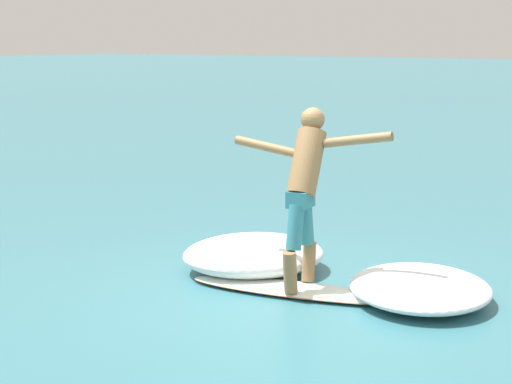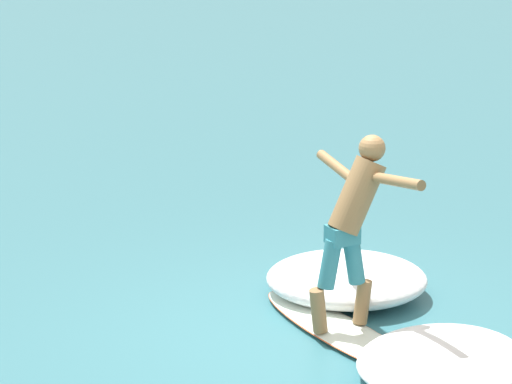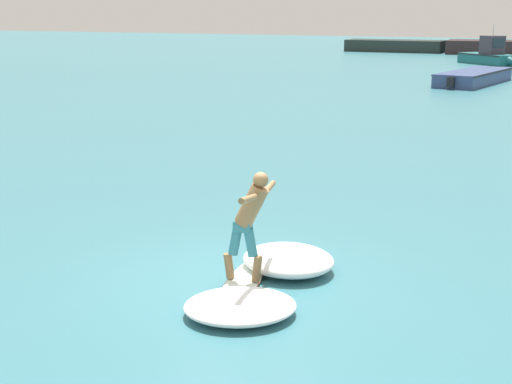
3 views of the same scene
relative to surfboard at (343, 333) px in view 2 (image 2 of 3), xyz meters
name	(u,v)px [view 2 (image 2 of 3)]	position (x,y,z in m)	size (l,w,h in m)	color
ground_plane	(313,334)	(-0.23, 0.14, -0.04)	(200.00, 200.00, 0.00)	teal
surfboard	(343,333)	(0.00, 0.00, 0.00)	(1.00, 2.48, 0.21)	white
surfer	(354,215)	(0.10, 0.06, 1.06)	(0.74, 1.64, 1.72)	olive
wave_foam_at_tail	(347,279)	(0.40, 0.88, 0.15)	(1.94, 1.87, 0.37)	white
wave_foam_at_nose	(443,361)	(0.46, -1.01, 0.09)	(2.04, 1.95, 0.26)	white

